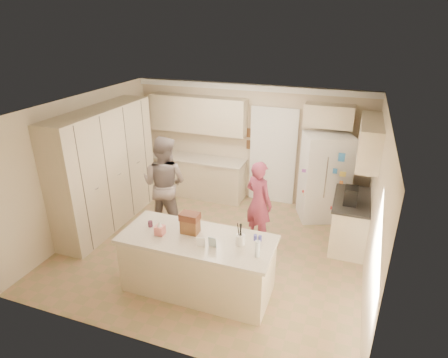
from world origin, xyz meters
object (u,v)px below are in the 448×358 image
(island_base, at_px, (198,265))
(dollhouse_body, at_px, (190,226))
(utensil_crock, at_px, (241,240))
(teen_girl, at_px, (259,202))
(coffee_maker, at_px, (351,196))
(refrigerator, at_px, (324,177))
(teen_boy, at_px, (165,184))
(tissue_box, at_px, (160,230))

(island_base, xyz_separation_m, dollhouse_body, (-0.15, 0.10, 0.60))
(island_base, xyz_separation_m, utensil_crock, (0.65, 0.05, 0.56))
(dollhouse_body, xyz_separation_m, teen_girl, (0.65, 1.55, -0.24))
(coffee_maker, bearing_deg, dollhouse_body, -140.71)
(refrigerator, distance_m, island_base, 3.37)
(dollhouse_body, bearing_deg, refrigerator, 59.86)
(coffee_maker, height_order, teen_boy, teen_boy)
(teen_girl, bearing_deg, island_base, 100.87)
(refrigerator, bearing_deg, utensil_crock, -127.79)
(island_base, bearing_deg, dollhouse_body, 146.31)
(refrigerator, xyz_separation_m, utensil_crock, (-0.87, -2.92, 0.10))
(utensil_crock, relative_size, teen_boy, 0.08)
(dollhouse_body, height_order, teen_girl, teen_girl)
(island_base, bearing_deg, teen_boy, 131.47)
(refrigerator, height_order, tissue_box, refrigerator)
(teen_boy, relative_size, teen_girl, 1.19)
(refrigerator, xyz_separation_m, teen_girl, (-1.02, -1.32, -0.11))
(island_base, relative_size, teen_girl, 1.39)
(tissue_box, height_order, teen_girl, teen_girl)
(tissue_box, bearing_deg, teen_boy, 115.99)
(teen_girl, bearing_deg, teen_boy, 32.00)
(coffee_maker, distance_m, teen_boy, 3.41)
(tissue_box, distance_m, teen_girl, 2.05)
(coffee_maker, distance_m, teen_girl, 1.60)
(tissue_box, height_order, dollhouse_body, dollhouse_body)
(teen_boy, bearing_deg, refrigerator, -152.32)
(utensil_crock, bearing_deg, teen_girl, 95.46)
(refrigerator, relative_size, dollhouse_body, 6.92)
(refrigerator, height_order, teen_girl, refrigerator)
(coffee_maker, xyz_separation_m, teen_boy, (-3.39, -0.39, -0.13))
(refrigerator, xyz_separation_m, teen_boy, (-2.85, -1.46, 0.04))
(coffee_maker, bearing_deg, utensil_crock, -127.12)
(tissue_box, xyz_separation_m, dollhouse_body, (0.40, 0.20, 0.04))
(utensil_crock, xyz_separation_m, teen_boy, (-1.99, 1.46, -0.06))
(coffee_maker, height_order, island_base, coffee_maker)
(utensil_crock, xyz_separation_m, dollhouse_body, (-0.80, 0.05, 0.04))
(refrigerator, distance_m, teen_boy, 3.20)
(refrigerator, relative_size, island_base, 0.82)
(island_base, distance_m, utensil_crock, 0.86)
(tissue_box, xyz_separation_m, teen_boy, (-0.79, 1.61, -0.05))
(coffee_maker, height_order, dollhouse_body, coffee_maker)
(utensil_crock, bearing_deg, teen_boy, 143.65)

